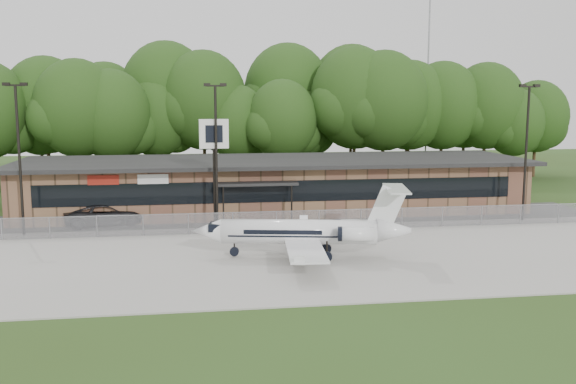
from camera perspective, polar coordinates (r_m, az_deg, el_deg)
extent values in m
plane|color=#2E4217|center=(30.27, 4.61, -9.41)|extent=(160.00, 160.00, 0.00)
cube|color=#9E9B93|center=(37.79, 1.86, -5.71)|extent=(64.00, 18.00, 0.08)
cube|color=#383835|center=(48.89, -0.56, -2.48)|extent=(50.00, 9.00, 0.06)
cube|color=brown|center=(52.97, -1.24, 0.52)|extent=(40.00, 10.00, 4.00)
cube|color=black|center=(48.00, -0.48, 0.07)|extent=(36.00, 0.08, 1.60)
cube|color=black|center=(52.23, -1.17, 2.78)|extent=(41.00, 11.50, 0.30)
cube|color=black|center=(47.10, -2.79, 0.76)|extent=(6.00, 1.60, 0.20)
cube|color=maroon|center=(47.80, -16.10, 1.03)|extent=(2.20, 0.06, 0.70)
cube|color=silver|center=(47.46, -11.91, 1.13)|extent=(2.20, 0.06, 0.70)
cube|color=gray|center=(44.38, 0.24, -2.65)|extent=(46.00, 0.03, 1.50)
cube|color=gray|center=(44.24, 0.24, -1.70)|extent=(46.00, 0.04, 0.04)
cylinder|color=gray|center=(81.33, 12.33, 10.48)|extent=(0.20, 0.20, 25.00)
cylinder|color=black|center=(46.19, -22.74, 2.46)|extent=(0.18, 0.18, 10.00)
cube|color=black|center=(46.00, -23.10, 8.73)|extent=(1.20, 0.12, 0.12)
cube|color=black|center=(46.14, -23.77, 8.77)|extent=(0.45, 0.30, 0.22)
cube|color=black|center=(45.87, -22.43, 8.85)|extent=(0.45, 0.30, 0.22)
cylinder|color=black|center=(44.79, -6.39, 2.89)|extent=(0.18, 0.18, 10.00)
cube|color=black|center=(44.60, -6.50, 9.37)|extent=(1.20, 0.12, 0.12)
cube|color=black|center=(44.58, -7.22, 9.44)|extent=(0.45, 0.30, 0.22)
cube|color=black|center=(44.62, -5.79, 9.47)|extent=(0.45, 0.30, 0.22)
cylinder|color=black|center=(51.08, 20.39, 3.09)|extent=(0.18, 0.18, 10.00)
cube|color=black|center=(50.91, 20.68, 8.76)|extent=(1.20, 0.12, 0.12)
cube|color=black|center=(50.65, 20.13, 8.87)|extent=(0.45, 0.30, 0.22)
cube|color=black|center=(51.18, 21.23, 8.80)|extent=(0.45, 0.30, 0.22)
cylinder|color=white|center=(36.98, 0.97, -3.68)|extent=(9.02, 3.10, 1.43)
cone|color=white|center=(37.50, -7.25, -3.57)|extent=(2.02, 1.74, 1.43)
cone|color=white|center=(37.21, 9.38, -3.50)|extent=(2.20, 1.77, 1.43)
cube|color=white|center=(34.19, 1.58, -5.37)|extent=(2.94, 5.63, 0.11)
cube|color=white|center=(39.93, 1.72, -3.36)|extent=(2.94, 5.63, 0.11)
cylinder|color=white|center=(35.92, 6.06, -3.86)|extent=(2.08, 1.16, 0.80)
cylinder|color=white|center=(38.09, 5.85, -3.16)|extent=(2.08, 1.16, 0.80)
cube|color=white|center=(36.91, 8.74, -1.54)|extent=(2.17, 0.54, 2.68)
cube|color=white|center=(36.80, 9.61, 0.17)|extent=(1.92, 4.25, 0.09)
cube|color=black|center=(37.35, -6.31, -3.21)|extent=(1.08, 1.22, 0.45)
cube|color=black|center=(37.24, 3.44, -5.50)|extent=(1.11, 2.24, 0.62)
cylinder|color=black|center=(37.53, -4.79, -5.41)|extent=(0.63, 0.63, 0.20)
imported|color=#2B2B2D|center=(48.66, -15.94, -1.93)|extent=(6.26, 3.90, 1.61)
cylinder|color=black|center=(45.22, -6.54, 1.29)|extent=(0.24, 0.24, 7.41)
cube|color=silver|center=(44.95, -6.61, 5.16)|extent=(2.05, 0.39, 2.04)
cube|color=black|center=(44.83, -6.59, 5.15)|extent=(1.20, 0.13, 1.20)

